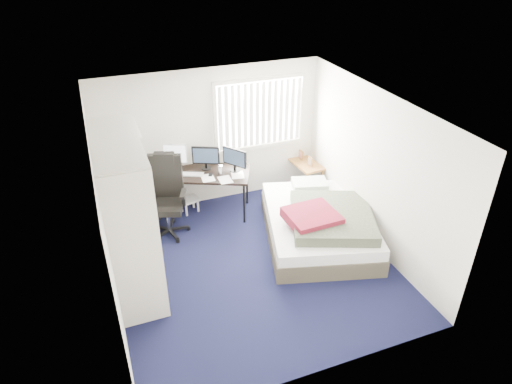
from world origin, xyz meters
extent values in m
plane|color=black|center=(0.00, 0.00, 0.00)|extent=(4.20, 4.20, 0.00)
plane|color=silver|center=(0.00, 2.10, 1.25)|extent=(4.00, 0.00, 4.00)
plane|color=silver|center=(0.00, -2.10, 1.25)|extent=(4.00, 0.00, 4.00)
plane|color=silver|center=(-2.00, 0.00, 1.25)|extent=(0.00, 4.20, 4.20)
plane|color=silver|center=(2.00, 0.00, 1.25)|extent=(0.00, 4.20, 4.20)
plane|color=white|center=(0.00, 0.00, 2.50)|extent=(4.20, 4.20, 0.00)
cube|color=white|center=(0.90, 2.08, 1.60)|extent=(1.60, 0.02, 1.20)
cube|color=beige|center=(0.90, 2.05, 2.23)|extent=(1.72, 0.06, 0.06)
cube|color=beige|center=(0.90, 2.05, 0.97)|extent=(1.72, 0.06, 0.06)
cube|color=white|center=(0.90, 2.02, 1.60)|extent=(1.60, 0.04, 1.16)
cube|color=beige|center=(-1.70, -0.60, 1.10)|extent=(0.60, 0.04, 2.20)
cube|color=beige|center=(-1.70, 1.20, 1.10)|extent=(0.60, 0.04, 2.20)
cube|color=beige|center=(-1.70, 0.30, 2.20)|extent=(0.60, 1.80, 0.04)
cube|color=beige|center=(-1.70, 0.30, 1.82)|extent=(0.56, 1.74, 0.03)
cylinder|color=silver|center=(-1.70, 0.30, 1.70)|extent=(0.03, 1.72, 0.03)
cube|color=#26262B|center=(-1.70, 0.20, 1.25)|extent=(0.38, 1.10, 0.90)
cube|color=beige|center=(-1.38, 0.75, 1.10)|extent=(0.03, 0.90, 2.20)
cube|color=white|center=(-1.70, -0.15, 1.96)|extent=(0.38, 0.30, 0.24)
cube|color=gray|center=(-1.70, 0.35, 1.95)|extent=(0.34, 0.28, 0.22)
cube|color=black|center=(-0.29, 1.73, 0.78)|extent=(1.79, 1.36, 0.04)
cylinder|color=black|center=(-1.11, 1.75, 0.38)|extent=(0.04, 0.04, 0.76)
cylinder|color=black|center=(-0.85, 2.33, 0.38)|extent=(0.04, 0.04, 0.76)
cylinder|color=black|center=(0.26, 1.13, 0.38)|extent=(0.04, 0.04, 0.76)
cylinder|color=black|center=(0.53, 1.71, 0.38)|extent=(0.04, 0.04, 0.76)
cube|color=white|center=(-0.71, 2.06, 1.08)|extent=(0.47, 0.23, 0.36)
cube|color=white|center=(-0.71, 2.06, 1.08)|extent=(0.41, 0.19, 0.31)
cube|color=black|center=(-0.19, 1.83, 1.06)|extent=(0.45, 0.22, 0.32)
cube|color=#1E2838|center=(-0.19, 1.83, 1.06)|extent=(0.39, 0.18, 0.27)
cube|color=black|center=(0.26, 1.58, 1.06)|extent=(0.45, 0.22, 0.32)
cube|color=#1E2838|center=(0.26, 1.58, 1.06)|extent=(0.39, 0.18, 0.27)
cube|color=white|center=(-0.48, 1.70, 0.81)|extent=(0.42, 0.29, 0.02)
cube|color=black|center=(-0.19, 1.56, 0.81)|extent=(0.10, 0.12, 0.02)
cylinder|color=silver|center=(-0.02, 1.55, 0.88)|extent=(0.08, 0.08, 0.16)
cube|color=white|center=(-0.29, 1.73, 0.80)|extent=(0.39, 0.38, 0.00)
cube|color=black|center=(-1.03, 1.28, 0.06)|extent=(0.82, 0.82, 0.13)
cylinder|color=silver|center=(-1.03, 1.28, 0.29)|extent=(0.06, 0.06, 0.43)
cube|color=black|center=(-1.03, 1.28, 0.54)|extent=(0.69, 0.69, 0.11)
cube|color=black|center=(-0.95, 1.51, 0.97)|extent=(0.54, 0.28, 0.75)
cube|color=black|center=(-0.95, 1.51, 1.29)|extent=(0.35, 0.23, 0.17)
cube|color=black|center=(-1.31, 1.38, 0.76)|extent=(0.17, 0.31, 0.04)
cube|color=black|center=(-0.76, 1.18, 0.76)|extent=(0.17, 0.31, 0.04)
cube|color=white|center=(-0.54, 1.81, 0.25)|extent=(0.38, 0.34, 0.03)
cylinder|color=white|center=(-0.64, 1.69, 0.12)|extent=(0.04, 0.04, 0.24)
cylinder|color=white|center=(-0.68, 1.86, 0.12)|extent=(0.04, 0.04, 0.24)
cylinder|color=white|center=(-0.41, 1.75, 0.12)|extent=(0.04, 0.04, 0.24)
cylinder|color=white|center=(-0.45, 1.92, 0.12)|extent=(0.04, 0.04, 0.24)
cube|color=brown|center=(1.75, 1.85, 0.56)|extent=(0.51, 0.89, 0.04)
cube|color=brown|center=(1.62, 1.45, 0.27)|extent=(0.04, 0.04, 0.54)
cube|color=brown|center=(1.54, 2.21, 0.27)|extent=(0.04, 0.04, 0.54)
cube|color=brown|center=(1.96, 1.49, 0.27)|extent=(0.04, 0.04, 0.54)
cube|color=brown|center=(1.88, 2.25, 0.27)|extent=(0.04, 0.04, 0.54)
cube|color=brown|center=(1.77, 1.66, 0.67)|extent=(0.04, 0.14, 0.18)
cube|color=brown|center=(1.74, 1.98, 0.67)|extent=(0.04, 0.14, 0.18)
cube|color=#443E31|center=(1.25, 0.28, 0.14)|extent=(2.18, 2.56, 0.29)
cube|color=white|center=(1.25, 0.28, 0.37)|extent=(2.13, 2.52, 0.20)
cube|color=beige|center=(1.47, 1.07, 0.54)|extent=(0.69, 0.55, 0.14)
cube|color=#2F3628|center=(1.33, 0.00, 0.55)|extent=(1.65, 1.73, 0.18)
cube|color=maroon|center=(0.96, 0.00, 0.64)|extent=(0.78, 0.73, 0.16)
cube|color=#A48E52|center=(-1.65, 0.28, 0.17)|extent=(0.54, 0.48, 0.33)
camera|label=1|loc=(-1.90, -5.14, 4.50)|focal=32.00mm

